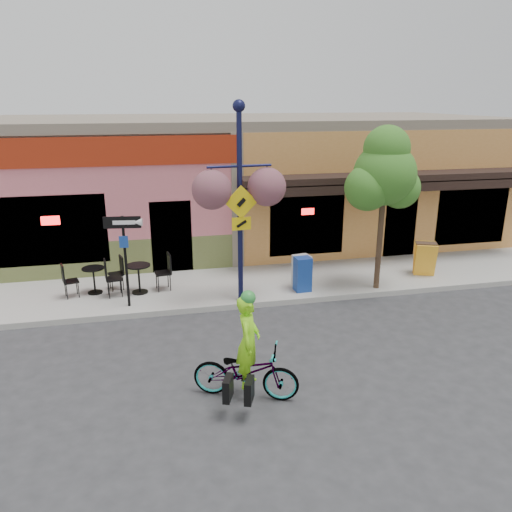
{
  "coord_description": "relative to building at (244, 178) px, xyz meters",
  "views": [
    {
      "loc": [
        -3.61,
        -11.04,
        5.16
      ],
      "look_at": [
        -1.07,
        0.5,
        1.4
      ],
      "focal_mm": 35.0,
      "sensor_mm": 36.0,
      "label": 1
    }
  ],
  "objects": [
    {
      "name": "building",
      "position": [
        0.0,
        0.0,
        0.0
      ],
      "size": [
        18.2,
        8.2,
        4.5
      ],
      "primitive_type": null,
      "color": "#CF6670",
      "rests_on": "ground"
    },
    {
      "name": "ground",
      "position": [
        0.0,
        -7.5,
        -2.25
      ],
      "size": [
        90.0,
        90.0,
        0.0
      ],
      "primitive_type": "plane",
      "color": "#2D2D30",
      "rests_on": "ground"
    },
    {
      "name": "newspaper_box_grey",
      "position": [
        0.36,
        -6.26,
        -1.64
      ],
      "size": [
        0.5,
        0.47,
        0.93
      ],
      "primitive_type": null,
      "rotation": [
        0.0,
        0.0,
        0.19
      ],
      "color": "#B5B5B5",
      "rests_on": "sidewalk"
    },
    {
      "name": "curb",
      "position": [
        0.0,
        -6.95,
        -2.17
      ],
      "size": [
        24.0,
        0.12,
        0.15
      ],
      "primitive_type": "cube",
      "color": "#A8A59E",
      "rests_on": "ground"
    },
    {
      "name": "sandwich_board",
      "position": [
        4.17,
        -6.16,
        -1.61
      ],
      "size": [
        0.71,
        0.62,
        0.99
      ],
      "primitive_type": null,
      "rotation": [
        0.0,
        0.0,
        -0.38
      ],
      "color": "#FFAE28",
      "rests_on": "sidewalk"
    },
    {
      "name": "bicycle",
      "position": [
        -2.11,
        -10.85,
        -1.75
      ],
      "size": [
        2.02,
        1.33,
        1.0
      ],
      "primitive_type": "imported",
      "rotation": [
        0.0,
        0.0,
        1.19
      ],
      "color": "maroon",
      "rests_on": "ground"
    },
    {
      "name": "newspaper_box_blue",
      "position": [
        0.34,
        -6.45,
        -1.63
      ],
      "size": [
        0.44,
        0.4,
        0.94
      ],
      "primitive_type": null,
      "rotation": [
        0.0,
        0.0,
        0.06
      ],
      "color": "navy",
      "rests_on": "sidewalk"
    },
    {
      "name": "cafe_set_left",
      "position": [
        -5.16,
        -5.43,
        -1.63
      ],
      "size": [
        1.71,
        1.17,
        0.93
      ],
      "primitive_type": null,
      "rotation": [
        0.0,
        0.0,
        0.28
      ],
      "color": "black",
      "rests_on": "sidewalk"
    },
    {
      "name": "cafe_set_right",
      "position": [
        -3.98,
        -5.67,
        -1.59
      ],
      "size": [
        1.81,
        1.09,
        1.03
      ],
      "primitive_type": null,
      "rotation": [
        0.0,
        0.0,
        0.14
      ],
      "color": "black",
      "rests_on": "sidewalk"
    },
    {
      "name": "cyclist_rider",
      "position": [
        -2.06,
        -10.85,
        -1.41
      ],
      "size": [
        0.6,
        0.72,
        1.69
      ],
      "primitive_type": "imported",
      "rotation": [
        0.0,
        0.0,
        1.19
      ],
      "color": "#8DF019",
      "rests_on": "ground"
    },
    {
      "name": "lamp_post",
      "position": [
        -1.43,
        -6.76,
        0.4
      ],
      "size": [
        1.64,
        0.76,
        4.99
      ],
      "primitive_type": null,
      "rotation": [
        0.0,
        0.0,
        0.08
      ],
      "color": "#121438",
      "rests_on": "sidewalk"
    },
    {
      "name": "street_tree",
      "position": [
        2.4,
        -6.68,
        0.11
      ],
      "size": [
        2.25,
        2.25,
        4.42
      ],
      "primitive_type": null,
      "rotation": [
        0.0,
        0.0,
        0.38
      ],
      "color": "#3D7A26",
      "rests_on": "sidewalk"
    },
    {
      "name": "one_way_sign",
      "position": [
        -4.24,
        -6.52,
        -0.94
      ],
      "size": [
        0.91,
        0.31,
        2.32
      ],
      "primitive_type": null,
      "rotation": [
        0.0,
        0.0,
        -0.13
      ],
      "color": "black",
      "rests_on": "sidewalk"
    },
    {
      "name": "sidewalk",
      "position": [
        0.0,
        -5.5,
        -2.17
      ],
      "size": [
        24.0,
        3.0,
        0.15
      ],
      "primitive_type": "cube",
      "color": "#9E9B93",
      "rests_on": "ground"
    }
  ]
}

